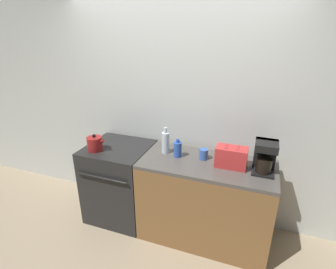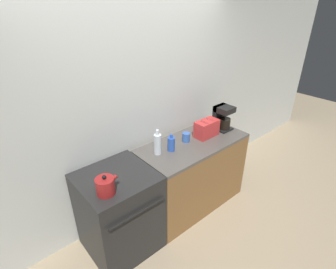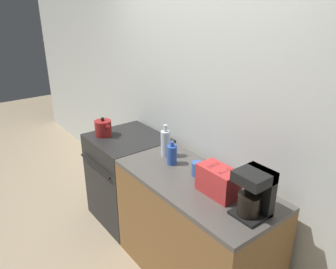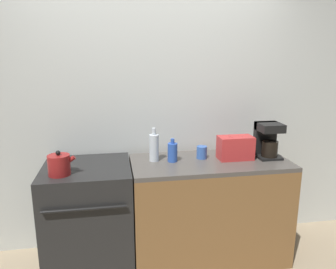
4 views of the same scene
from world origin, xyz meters
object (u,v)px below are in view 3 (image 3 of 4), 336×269
object	(u,v)px
cup_blue	(197,169)
bottle_blue	(172,155)
kettle	(103,128)
bottle_clear	(165,143)
stove	(129,177)
coffee_maker	(255,192)
toaster	(218,181)

from	to	relation	value
cup_blue	bottle_blue	bearing A→B (deg)	-171.68
kettle	bottle_clear	size ratio (longest dim) A/B	0.72
stove	kettle	xyz separation A→B (m)	(-0.18, -0.16, 0.53)
stove	bottle_blue	xyz separation A→B (m)	(0.72, 0.01, 0.53)
kettle	coffee_maker	bearing A→B (deg)	5.03
stove	toaster	bearing A→B (deg)	-0.74
bottle_clear	cup_blue	bearing A→B (deg)	-1.05
stove	bottle_blue	bearing A→B (deg)	0.58
stove	bottle_clear	bearing A→B (deg)	5.47
kettle	cup_blue	world-z (taller)	kettle
stove	coffee_maker	size ratio (longest dim) A/B	2.98
bottle_clear	stove	bearing A→B (deg)	-174.53
toaster	bottle_clear	bearing A→B (deg)	174.27
stove	cup_blue	size ratio (longest dim) A/B	8.41
toaster	cup_blue	distance (m)	0.29
coffee_maker	toaster	bearing A→B (deg)	-178.19
bottle_clear	cup_blue	size ratio (longest dim) A/B	2.62
coffee_maker	cup_blue	size ratio (longest dim) A/B	2.83
stove	bottle_clear	world-z (taller)	bottle_clear
coffee_maker	bottle_blue	xyz separation A→B (m)	(-0.85, 0.01, -0.08)
stove	bottle_blue	distance (m)	0.90
toaster	coffee_maker	world-z (taller)	coffee_maker
kettle	bottle_blue	distance (m)	0.92
kettle	bottle_blue	bearing A→B (deg)	10.59
cup_blue	toaster	bearing A→B (deg)	-12.52
bottle_blue	cup_blue	size ratio (longest dim) A/B	1.82
coffee_maker	bottle_clear	world-z (taller)	coffee_maker
bottle_clear	cup_blue	xyz separation A→B (m)	(0.42, -0.01, -0.07)
kettle	bottle_blue	size ratio (longest dim) A/B	1.04
stove	coffee_maker	xyz separation A→B (m)	(1.57, -0.01, 0.61)
toaster	stove	bearing A→B (deg)	179.26
bottle_clear	cup_blue	distance (m)	0.43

